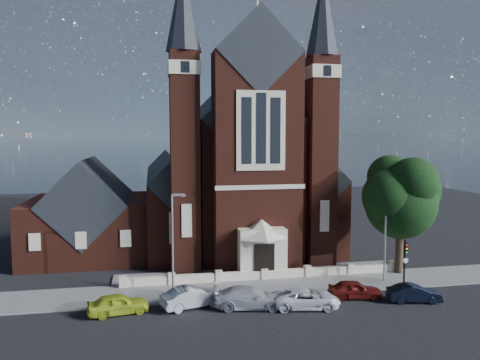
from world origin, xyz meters
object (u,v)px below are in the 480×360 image
(parish_hall, at_px, (89,218))
(car_dark_red, at_px, (355,289))
(church, at_px, (232,172))
(car_silver_a, at_px, (192,297))
(car_silver_b, at_px, (249,298))
(street_lamp_left, at_px, (174,238))
(traffic_signal, at_px, (405,257))
(car_lime_van, at_px, (118,304))
(street_lamp_right, at_px, (386,229))
(car_white_suv, at_px, (306,298))
(car_navy, at_px, (414,293))
(street_tree, at_px, (404,199))

(parish_hall, xyz_separation_m, car_dark_red, (21.82, -17.27, -3.32))
(church, xyz_separation_m, car_silver_a, (-6.71, -21.76, -7.42))
(car_silver_b, bearing_deg, street_lamp_left, 64.83)
(street_lamp_left, distance_m, car_dark_red, 14.65)
(street_lamp_left, distance_m, traffic_signal, 19.08)
(car_silver_b, bearing_deg, car_lime_van, 96.66)
(car_lime_van, distance_m, car_silver_a, 5.29)
(parish_hall, height_order, traffic_signal, parish_hall)
(car_lime_van, relative_size, car_silver_b, 0.80)
(street_lamp_right, relative_size, traffic_signal, 2.02)
(church, xyz_separation_m, car_dark_red, (5.82, -22.21, -7.49))
(car_silver_b, bearing_deg, parish_hall, 47.35)
(traffic_signal, bearing_deg, car_white_suv, -163.02)
(street_lamp_left, distance_m, street_lamp_right, 18.00)
(street_lamp_left, bearing_deg, car_silver_b, -35.58)
(car_silver_a, relative_size, car_navy, 1.16)
(car_lime_van, xyz_separation_m, car_dark_red, (17.82, -0.11, -0.03))
(church, height_order, street_lamp_right, church)
(parish_hall, distance_m, street_lamp_left, 16.18)
(street_tree, relative_size, car_lime_van, 2.51)
(car_silver_a, xyz_separation_m, car_navy, (16.63, -2.04, -0.10))
(street_lamp_left, xyz_separation_m, street_lamp_right, (18.00, 0.00, 0.00))
(street_lamp_right, height_order, car_white_suv, street_lamp_right)
(car_silver_a, distance_m, car_dark_red, 12.55)
(street_lamp_left, height_order, car_white_suv, street_lamp_left)
(car_dark_red, relative_size, car_navy, 1.02)
(street_lamp_left, xyz_separation_m, car_dark_red, (13.73, -3.27, -3.90))
(street_tree, bearing_deg, car_silver_b, -160.22)
(street_tree, distance_m, car_silver_b, 17.33)
(street_tree, distance_m, car_lime_van, 25.83)
(street_lamp_left, relative_size, car_lime_van, 1.90)
(church, relative_size, street_lamp_right, 4.31)
(street_tree, distance_m, street_lamp_left, 20.71)
(street_lamp_left, xyz_separation_m, car_navy, (17.83, -4.85, -3.94))
(car_white_suv, xyz_separation_m, car_navy, (8.48, -0.36, -0.04))
(car_lime_van, bearing_deg, car_silver_b, -104.34)
(car_white_suv, height_order, car_navy, car_white_suv)
(traffic_signal, relative_size, car_navy, 1.00)
(church, relative_size, car_navy, 8.74)
(car_silver_b, height_order, car_navy, car_silver_b)
(car_navy, bearing_deg, car_white_suv, 99.06)
(car_silver_a, bearing_deg, traffic_signal, -104.37)
(car_navy, bearing_deg, street_tree, -10.73)
(parish_hall, bearing_deg, traffic_signal, -29.98)
(car_white_suv, bearing_deg, street_tree, -52.53)
(street_tree, distance_m, car_silver_a, 20.78)
(street_tree, relative_size, traffic_signal, 2.67)
(car_dark_red, height_order, car_navy, car_dark_red)
(street_tree, height_order, car_lime_van, street_tree)
(parish_hall, bearing_deg, car_dark_red, -38.36)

